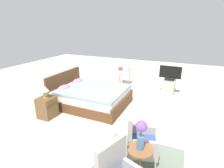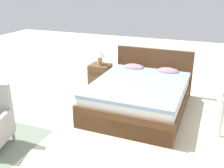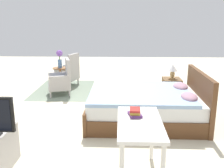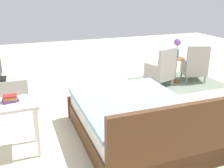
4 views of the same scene
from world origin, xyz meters
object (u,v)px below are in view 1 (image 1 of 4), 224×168
(side_table, at_px, (139,161))
(tv_stand, at_px, (169,87))
(flower_vase, at_px, (141,132))
(table_lamp, at_px, (45,90))
(nightstand, at_px, (47,107))
(tv_flatscreen, at_px, (170,73))
(armchair_by_window_right, at_px, (139,141))
(book_stack, at_px, (120,69))
(vanity_desk, at_px, (121,72))
(bed, at_px, (90,96))

(side_table, bearing_deg, tv_stand, 0.11)
(flower_vase, distance_m, table_lamp, 2.99)
(nightstand, xyz_separation_m, tv_flatscreen, (3.03, -2.81, 0.51))
(armchair_by_window_right, distance_m, book_stack, 3.79)
(armchair_by_window_right, height_order, nightstand, armchair_by_window_right)
(flower_vase, relative_size, table_lamp, 1.45)
(tv_stand, height_order, book_stack, book_stack)
(vanity_desk, bearing_deg, nightstand, 162.48)
(table_lamp, bearing_deg, bed, -31.03)
(bed, relative_size, table_lamp, 6.48)
(nightstand, xyz_separation_m, tv_stand, (3.02, -2.81, -0.02))
(armchair_by_window_right, bearing_deg, book_stack, 26.47)
(side_table, distance_m, vanity_desk, 4.45)
(table_lamp, height_order, vanity_desk, table_lamp)
(nightstand, bearing_deg, table_lamp, 90.00)
(armchair_by_window_right, height_order, book_stack, armchair_by_window_right)
(bed, distance_m, side_table, 3.02)
(nightstand, height_order, vanity_desk, vanity_desk)
(book_stack, bearing_deg, tv_flatscreen, -84.32)
(side_table, distance_m, book_stack, 4.28)
(table_lamp, distance_m, vanity_desk, 3.18)
(armchair_by_window_right, height_order, flower_vase, flower_vase)
(side_table, bearing_deg, tv_flatscreen, 0.11)
(bed, bearing_deg, book_stack, -10.71)
(flower_vase, relative_size, book_stack, 2.15)
(side_table, xyz_separation_m, flower_vase, (0.00, -0.00, 0.52))
(side_table, bearing_deg, bed, 44.93)
(side_table, xyz_separation_m, vanity_desk, (4.03, 1.86, 0.26))
(table_lamp, relative_size, vanity_desk, 0.32)
(table_lamp, relative_size, tv_stand, 0.34)
(bed, relative_size, nightstand, 3.76)
(flower_vase, bearing_deg, table_lamp, 70.30)
(bed, height_order, tv_flatscreen, tv_flatscreen)
(tv_flatscreen, bearing_deg, table_lamp, 137.14)
(book_stack, bearing_deg, bed, 169.29)
(side_table, relative_size, table_lamp, 1.86)
(flower_vase, relative_size, nightstand, 0.84)
(book_stack, bearing_deg, armchair_by_window_right, -153.53)
(armchair_by_window_right, height_order, tv_flatscreen, tv_flatscreen)
(table_lamp, distance_m, tv_stand, 4.16)
(flower_vase, bearing_deg, bed, 44.93)
(armchair_by_window_right, xyz_separation_m, side_table, (-0.49, -0.13, 0.00))
(nightstand, relative_size, vanity_desk, 0.55)
(armchair_by_window_right, xyz_separation_m, tv_stand, (3.55, -0.13, -0.12))
(tv_stand, bearing_deg, bed, 131.66)
(table_lamp, bearing_deg, armchair_by_window_right, -101.00)
(side_table, xyz_separation_m, nightstand, (1.01, 2.82, -0.10))
(armchair_by_window_right, bearing_deg, side_table, -164.65)
(tv_flatscreen, bearing_deg, nightstand, 137.15)
(side_table, relative_size, tv_flatscreen, 0.83)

